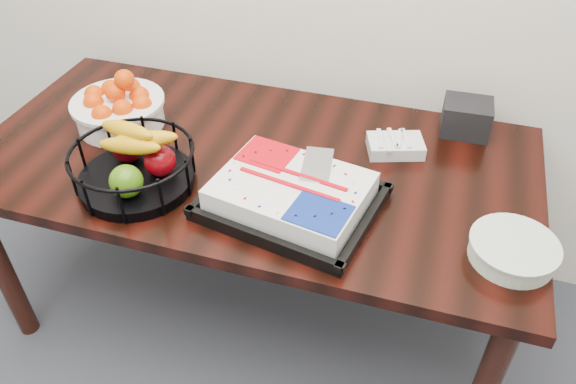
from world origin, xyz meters
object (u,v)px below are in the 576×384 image
(cake_tray, at_px, (291,195))
(tangerine_bowl, at_px, (118,103))
(table, at_px, (252,177))
(napkin_box, at_px, (466,117))
(plate_stack, at_px, (513,250))
(fruit_basket, at_px, (133,163))

(cake_tray, height_order, tangerine_bowl, tangerine_bowl)
(tangerine_bowl, bearing_deg, cake_tray, -19.35)
(table, height_order, cake_tray, cake_tray)
(table, height_order, napkin_box, napkin_box)
(tangerine_bowl, relative_size, plate_stack, 1.37)
(cake_tray, height_order, fruit_basket, fruit_basket)
(cake_tray, xyz_separation_m, fruit_basket, (-0.47, -0.04, 0.04))
(plate_stack, bearing_deg, tangerine_bowl, 168.41)
(table, height_order, plate_stack, plate_stack)
(table, xyz_separation_m, fruit_basket, (-0.28, -0.24, 0.17))
(table, relative_size, napkin_box, 11.47)
(fruit_basket, xyz_separation_m, napkin_box, (0.92, 0.59, -0.02))
(fruit_basket, bearing_deg, cake_tray, 4.88)
(cake_tray, relative_size, fruit_basket, 1.45)
(cake_tray, xyz_separation_m, tangerine_bowl, (-0.69, 0.24, 0.04))
(plate_stack, distance_m, napkin_box, 0.59)
(table, height_order, tangerine_bowl, tangerine_bowl)
(fruit_basket, bearing_deg, table, 40.34)
(plate_stack, bearing_deg, table, 164.63)
(plate_stack, height_order, napkin_box, napkin_box)
(cake_tray, bearing_deg, napkin_box, 50.73)
(napkin_box, bearing_deg, tangerine_bowl, -164.96)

